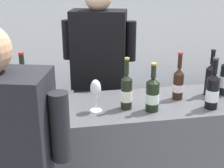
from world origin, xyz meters
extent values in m
cube|color=silver|center=(0.00, 2.60, 1.40)|extent=(8.00, 0.10, 2.80)
cube|color=#4C4C51|center=(0.00, 0.00, 0.49)|extent=(2.08, 0.55, 0.97)
cylinder|color=black|center=(0.76, 0.06, 1.07)|extent=(0.07, 0.07, 0.19)
cone|color=black|center=(0.76, 0.06, 1.18)|extent=(0.07, 0.07, 0.04)
cylinder|color=black|center=(0.76, 0.06, 1.25)|extent=(0.03, 0.03, 0.09)
cylinder|color=black|center=(0.76, 0.06, 1.30)|extent=(0.03, 0.03, 0.01)
cylinder|color=black|center=(0.66, -0.16, 1.07)|extent=(0.08, 0.08, 0.20)
cone|color=black|center=(0.66, -0.16, 1.19)|extent=(0.08, 0.08, 0.04)
cylinder|color=black|center=(0.66, -0.16, 1.25)|extent=(0.03, 0.03, 0.09)
cylinder|color=#333338|center=(0.66, -0.16, 1.30)|extent=(0.04, 0.04, 0.01)
cylinder|color=silver|center=(0.66, -0.16, 1.06)|extent=(0.08, 0.08, 0.08)
cylinder|color=black|center=(0.27, -0.13, 1.07)|extent=(0.08, 0.08, 0.19)
cone|color=black|center=(0.27, -0.13, 1.18)|extent=(0.08, 0.08, 0.03)
cylinder|color=black|center=(0.27, -0.13, 1.23)|extent=(0.03, 0.03, 0.08)
cylinder|color=#B79333|center=(0.27, -0.13, 1.28)|extent=(0.04, 0.04, 0.01)
cylinder|color=silver|center=(0.27, -0.13, 1.06)|extent=(0.08, 0.08, 0.06)
cylinder|color=black|center=(0.50, 0.03, 1.06)|extent=(0.07, 0.07, 0.18)
cone|color=black|center=(0.50, 0.03, 1.17)|extent=(0.07, 0.07, 0.04)
cylinder|color=black|center=(0.50, 0.03, 1.24)|extent=(0.03, 0.03, 0.10)
cylinder|color=maroon|center=(0.50, 0.03, 1.30)|extent=(0.03, 0.03, 0.01)
cylinder|color=white|center=(0.50, 0.03, 1.05)|extent=(0.07, 0.07, 0.05)
cylinder|color=black|center=(0.12, -0.06, 1.07)|extent=(0.07, 0.07, 0.20)
cone|color=black|center=(0.12, -0.06, 1.19)|extent=(0.07, 0.07, 0.03)
cylinder|color=black|center=(0.12, -0.06, 1.25)|extent=(0.03, 0.03, 0.10)
cylinder|color=#B79333|center=(0.12, -0.06, 1.30)|extent=(0.03, 0.03, 0.01)
cylinder|color=white|center=(0.12, -0.06, 1.06)|extent=(0.07, 0.07, 0.07)
cylinder|color=black|center=(-0.50, -0.03, 1.07)|extent=(0.07, 0.07, 0.20)
cone|color=black|center=(-0.50, -0.03, 1.19)|extent=(0.07, 0.07, 0.03)
cylinder|color=black|center=(-0.50, -0.03, 1.24)|extent=(0.03, 0.03, 0.07)
cylinder|color=maroon|center=(-0.50, -0.03, 1.28)|extent=(0.03, 0.03, 0.01)
cylinder|color=silver|center=(-0.50, -0.03, 1.06)|extent=(0.07, 0.07, 0.07)
cylinder|color=black|center=(-0.52, 0.09, 1.08)|extent=(0.08, 0.08, 0.22)
cone|color=black|center=(-0.52, 0.09, 1.21)|extent=(0.08, 0.08, 0.04)
cylinder|color=black|center=(-0.52, 0.09, 1.27)|extent=(0.03, 0.03, 0.10)
cylinder|color=maroon|center=(-0.52, 0.09, 1.33)|extent=(0.04, 0.04, 0.01)
cylinder|color=silver|center=(-0.08, -0.06, 0.97)|extent=(0.08, 0.08, 0.00)
cylinder|color=silver|center=(-0.08, -0.06, 1.02)|extent=(0.01, 0.01, 0.10)
ellipsoid|color=silver|center=(-0.08, -0.06, 1.12)|extent=(0.07, 0.07, 0.11)
ellipsoid|color=maroon|center=(-0.08, -0.06, 1.10)|extent=(0.05, 0.05, 0.04)
cube|color=black|center=(0.03, 0.54, 0.45)|extent=(0.44, 0.34, 0.91)
cube|color=black|center=(0.03, 0.54, 1.22)|extent=(0.48, 0.35, 0.62)
cylinder|color=black|center=(0.27, 0.47, 1.29)|extent=(0.08, 0.08, 0.31)
cylinder|color=black|center=(-0.21, 0.62, 1.29)|extent=(0.08, 0.08, 0.31)
cylinder|color=black|center=(-0.31, -0.74, 1.23)|extent=(0.08, 0.08, 0.29)
camera|label=1|loc=(-0.31, -1.87, 1.81)|focal=50.22mm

